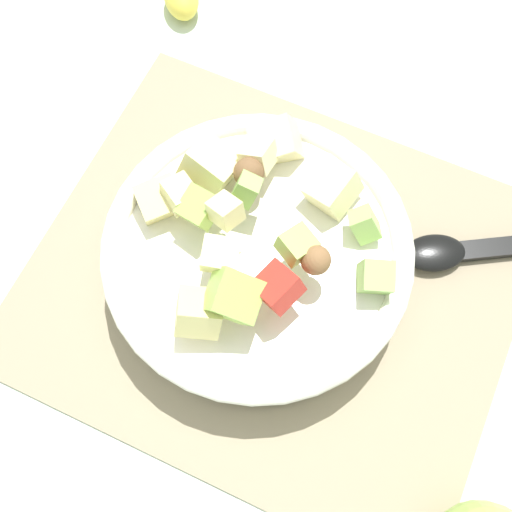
% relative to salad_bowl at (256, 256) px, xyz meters
% --- Properties ---
extents(ground_plane, '(2.40, 2.40, 0.00)m').
position_rel_salad_bowl_xyz_m(ground_plane, '(-0.02, -0.00, -0.04)').
color(ground_plane, silver).
extents(placemat, '(0.42, 0.36, 0.01)m').
position_rel_salad_bowl_xyz_m(placemat, '(-0.02, -0.00, -0.04)').
color(placemat, gray).
rests_on(placemat, ground_plane).
extents(salad_bowl, '(0.26, 0.26, 0.11)m').
position_rel_salad_bowl_xyz_m(salad_bowl, '(0.00, 0.00, 0.00)').
color(salad_bowl, white).
rests_on(salad_bowl, placemat).
extents(serving_spoon, '(0.19, 0.13, 0.01)m').
position_rel_salad_bowl_xyz_m(serving_spoon, '(-0.17, -0.10, -0.03)').
color(serving_spoon, black).
rests_on(serving_spoon, placemat).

